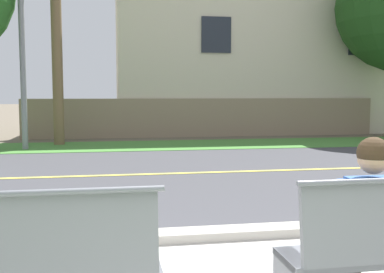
# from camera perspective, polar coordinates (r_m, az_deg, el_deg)

# --- Properties ---
(ground_plane) EXTENTS (140.00, 140.00, 0.00)m
(ground_plane) POSITION_cam_1_polar(r_m,az_deg,el_deg) (10.50, -5.93, -3.30)
(ground_plane) COLOR #665B4C
(curb_edge) EXTENTS (44.00, 0.30, 0.11)m
(curb_edge) POSITION_cam_1_polar(r_m,az_deg,el_deg) (4.99, -1.27, -12.13)
(curb_edge) COLOR #ADA89E
(curb_edge) RESTS_ON ground_plane
(street_asphalt) EXTENTS (52.00, 8.00, 0.01)m
(street_asphalt) POSITION_cam_1_polar(r_m,az_deg,el_deg) (9.03, -5.26, -4.66)
(street_asphalt) COLOR #424247
(street_asphalt) RESTS_ON ground_plane
(road_centre_line) EXTENTS (48.00, 0.14, 0.01)m
(road_centre_line) POSITION_cam_1_polar(r_m,az_deg,el_deg) (9.02, -5.26, -4.63)
(road_centre_line) COLOR #E0CC4C
(road_centre_line) RESTS_ON ground_plane
(far_verge_grass) EXTENTS (48.00, 2.80, 0.02)m
(far_verge_grass) POSITION_cam_1_polar(r_m,az_deg,el_deg) (14.07, -6.96, -1.13)
(far_verge_grass) COLOR #478438
(far_verge_grass) RESTS_ON ground_plane
(seated_person_blue) EXTENTS (0.52, 0.68, 1.25)m
(seated_person_blue) POSITION_cam_1_polar(r_m,az_deg,el_deg) (3.58, 20.37, -9.14)
(seated_person_blue) COLOR #47382D
(seated_person_blue) RESTS_ON ground_plane
(garden_wall) EXTENTS (13.00, 0.36, 1.40)m
(garden_wall) POSITION_cam_1_polar(r_m,az_deg,el_deg) (17.09, 1.64, 2.34)
(garden_wall) COLOR gray
(garden_wall) RESTS_ON ground_plane
(house_across_street) EXTENTS (13.82, 6.91, 7.34)m
(house_across_street) POSITION_cam_1_polar(r_m,az_deg,el_deg) (21.13, 8.76, 11.01)
(house_across_street) COLOR beige
(house_across_street) RESTS_ON ground_plane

